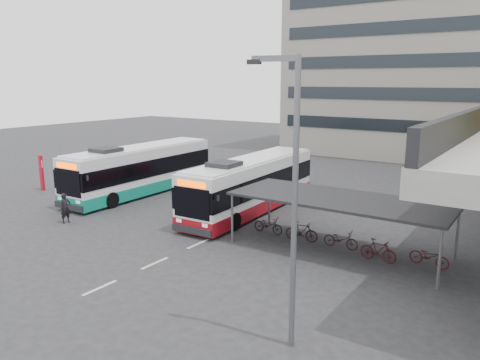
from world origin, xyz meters
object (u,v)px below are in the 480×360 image
Objects in this scene: bus_main at (251,185)px; lamp_post at (291,189)px; bus_teal at (141,170)px; pedestrian at (65,208)px.

lamp_post is at bearing -55.13° from bus_main.
bus_teal is 7.61m from pedestrian.
pedestrian is at bearing 150.90° from lamp_post.
bus_main reaches higher than pedestrian.
bus_main is 7.01× the size of pedestrian.
lamp_post is (16.24, -3.99, 4.01)m from pedestrian.
pedestrian is (1.61, -7.40, -0.83)m from bus_teal.
bus_main is 8.91m from bus_teal.
bus_teal is 21.41m from lamp_post.
bus_main is 0.97× the size of bus_teal.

